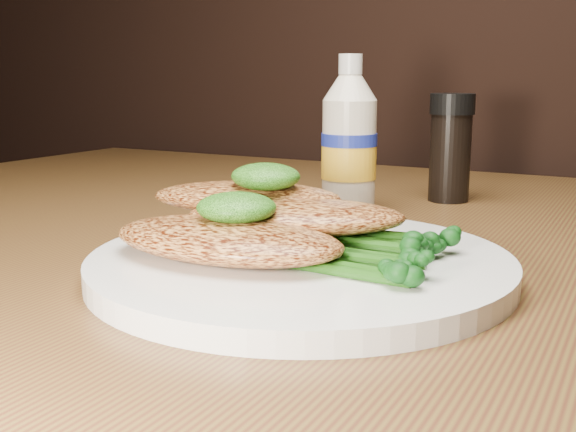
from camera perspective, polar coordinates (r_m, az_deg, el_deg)
The scene contains 9 objects.
plate at distance 0.46m, azimuth 1.03°, elevation -4.01°, with size 0.28×0.28×0.01m, color white.
chicken_front at distance 0.45m, azimuth -5.12°, elevation -1.94°, with size 0.16×0.09×0.03m, color #C98240.
chicken_mid at distance 0.48m, azimuth 0.67°, elevation -0.03°, with size 0.15×0.08×0.02m, color #C98240.
chicken_back at distance 0.51m, azimuth -3.45°, elevation 1.57°, with size 0.14×0.07×0.02m, color #C98240.
pesto_front at distance 0.45m, azimuth -4.28°, elevation 0.70°, with size 0.05×0.05×0.02m, color black.
pesto_back at distance 0.50m, azimuth -1.86°, elevation 3.28°, with size 0.05×0.05×0.02m, color black.
broccolini_bundle at distance 0.44m, azimuth 5.67°, elevation -2.33°, with size 0.14×0.11×0.02m, color #1D5011, non-canonical shape.
mayo_bottle at distance 0.67m, azimuth 5.08°, elevation 6.73°, with size 0.05×0.05×0.15m, color beige, non-canonical shape.
pepper_grinder at distance 0.74m, azimuth 13.27°, elevation 5.49°, with size 0.05×0.05×0.11m, color black, non-canonical shape.
Camera 1 is at (0.27, 0.49, 0.88)m, focal length 43.04 mm.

